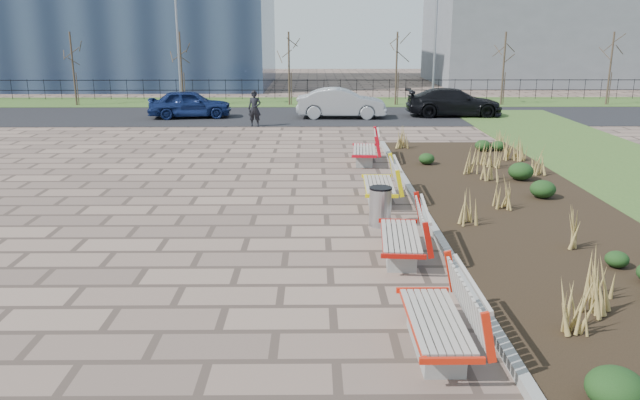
{
  "coord_description": "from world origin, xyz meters",
  "views": [
    {
      "loc": [
        1.38,
        -8.94,
        4.18
      ],
      "look_at": [
        1.5,
        3.0,
        0.9
      ],
      "focal_mm": 35.0,
      "sensor_mm": 36.0,
      "label": 1
    }
  ],
  "objects_px": {
    "car_blue": "(190,104)",
    "lamp_west": "(178,51)",
    "pedestrian": "(255,109)",
    "litter_bin": "(380,207)",
    "car_black": "(454,102)",
    "car_silver": "(341,103)",
    "lamp_east": "(435,51)",
    "bench_d": "(364,148)",
    "bench_b": "(401,233)",
    "bench_c": "(379,182)",
    "bench_a": "(436,316)"
  },
  "relations": [
    {
      "from": "bench_c",
      "to": "bench_d",
      "type": "bearing_deg",
      "value": 92.04
    },
    {
      "from": "lamp_east",
      "to": "car_black",
      "type": "bearing_deg",
      "value": -86.25
    },
    {
      "from": "pedestrian",
      "to": "car_silver",
      "type": "height_order",
      "value": "pedestrian"
    },
    {
      "from": "bench_b",
      "to": "bench_d",
      "type": "height_order",
      "value": "same"
    },
    {
      "from": "bench_a",
      "to": "bench_c",
      "type": "height_order",
      "value": "same"
    },
    {
      "from": "pedestrian",
      "to": "lamp_west",
      "type": "height_order",
      "value": "lamp_west"
    },
    {
      "from": "bench_c",
      "to": "pedestrian",
      "type": "distance_m",
      "value": 13.19
    },
    {
      "from": "car_blue",
      "to": "car_black",
      "type": "height_order",
      "value": "car_black"
    },
    {
      "from": "car_black",
      "to": "bench_b",
      "type": "bearing_deg",
      "value": 166.35
    },
    {
      "from": "bench_a",
      "to": "car_blue",
      "type": "bearing_deg",
      "value": 108.32
    },
    {
      "from": "bench_a",
      "to": "bench_c",
      "type": "distance_m",
      "value": 7.48
    },
    {
      "from": "bench_a",
      "to": "bench_c",
      "type": "xyz_separation_m",
      "value": [
        0.0,
        7.48,
        0.0
      ]
    },
    {
      "from": "car_black",
      "to": "litter_bin",
      "type": "bearing_deg",
      "value": 164.22
    },
    {
      "from": "car_silver",
      "to": "lamp_east",
      "type": "height_order",
      "value": "lamp_east"
    },
    {
      "from": "car_blue",
      "to": "lamp_east",
      "type": "bearing_deg",
      "value": -77.57
    },
    {
      "from": "bench_b",
      "to": "car_black",
      "type": "bearing_deg",
      "value": 79.83
    },
    {
      "from": "pedestrian",
      "to": "car_silver",
      "type": "xyz_separation_m",
      "value": [
        3.94,
        2.69,
        -0.07
      ]
    },
    {
      "from": "car_blue",
      "to": "bench_b",
      "type": "bearing_deg",
      "value": -166.13
    },
    {
      "from": "car_blue",
      "to": "lamp_east",
      "type": "xyz_separation_m",
      "value": [
        12.62,
        4.62,
        2.35
      ]
    },
    {
      "from": "litter_bin",
      "to": "lamp_west",
      "type": "bearing_deg",
      "value": 111.98
    },
    {
      "from": "bench_c",
      "to": "car_silver",
      "type": "relative_size",
      "value": 0.49
    },
    {
      "from": "car_blue",
      "to": "car_black",
      "type": "relative_size",
      "value": 0.84
    },
    {
      "from": "bench_c",
      "to": "bench_d",
      "type": "height_order",
      "value": "same"
    },
    {
      "from": "bench_c",
      "to": "litter_bin",
      "type": "distance_m",
      "value": 1.98
    },
    {
      "from": "bench_c",
      "to": "car_black",
      "type": "relative_size",
      "value": 0.45
    },
    {
      "from": "car_blue",
      "to": "lamp_east",
      "type": "relative_size",
      "value": 0.66
    },
    {
      "from": "litter_bin",
      "to": "lamp_west",
      "type": "height_order",
      "value": "lamp_west"
    },
    {
      "from": "litter_bin",
      "to": "car_black",
      "type": "xyz_separation_m",
      "value": [
        5.44,
        17.7,
        0.27
      ]
    },
    {
      "from": "litter_bin",
      "to": "bench_a",
      "type": "bearing_deg",
      "value": -88.22
    },
    {
      "from": "lamp_east",
      "to": "lamp_west",
      "type": "bearing_deg",
      "value": 180.0
    },
    {
      "from": "bench_b",
      "to": "lamp_east",
      "type": "height_order",
      "value": "lamp_east"
    },
    {
      "from": "car_blue",
      "to": "car_silver",
      "type": "xyz_separation_m",
      "value": [
        7.32,
        -0.1,
        0.04
      ]
    },
    {
      "from": "bench_c",
      "to": "car_blue",
      "type": "relative_size",
      "value": 0.53
    },
    {
      "from": "bench_d",
      "to": "car_blue",
      "type": "xyz_separation_m",
      "value": [
        -7.62,
        10.59,
        0.19
      ]
    },
    {
      "from": "bench_d",
      "to": "car_silver",
      "type": "bearing_deg",
      "value": 95.94
    },
    {
      "from": "pedestrian",
      "to": "bench_c",
      "type": "bearing_deg",
      "value": -64.69
    },
    {
      "from": "bench_c",
      "to": "litter_bin",
      "type": "bearing_deg",
      "value": -92.92
    },
    {
      "from": "pedestrian",
      "to": "litter_bin",
      "type": "bearing_deg",
      "value": -67.73
    },
    {
      "from": "lamp_east",
      "to": "car_blue",
      "type": "bearing_deg",
      "value": -159.88
    },
    {
      "from": "bench_a",
      "to": "lamp_east",
      "type": "bearing_deg",
      "value": 79.47
    },
    {
      "from": "bench_c",
      "to": "lamp_west",
      "type": "xyz_separation_m",
      "value": [
        -9.0,
        19.9,
        2.54
      ]
    },
    {
      "from": "bench_b",
      "to": "car_silver",
      "type": "xyz_separation_m",
      "value": [
        -0.29,
        19.17,
        0.23
      ]
    },
    {
      "from": "bench_b",
      "to": "car_black",
      "type": "relative_size",
      "value": 0.45
    },
    {
      "from": "bench_b",
      "to": "bench_d",
      "type": "distance_m",
      "value": 8.68
    },
    {
      "from": "bench_b",
      "to": "lamp_west",
      "type": "height_order",
      "value": "lamp_west"
    },
    {
      "from": "car_silver",
      "to": "lamp_east",
      "type": "xyz_separation_m",
      "value": [
        5.29,
        4.72,
        2.31
      ]
    },
    {
      "from": "bench_b",
      "to": "car_blue",
      "type": "bearing_deg",
      "value": 116.36
    },
    {
      "from": "litter_bin",
      "to": "car_silver",
      "type": "relative_size",
      "value": 0.2
    },
    {
      "from": "car_blue",
      "to": "lamp_west",
      "type": "xyz_separation_m",
      "value": [
        -1.38,
        4.62,
        2.35
      ]
    },
    {
      "from": "pedestrian",
      "to": "car_blue",
      "type": "xyz_separation_m",
      "value": [
        -3.39,
        2.79,
        -0.1
      ]
    }
  ]
}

